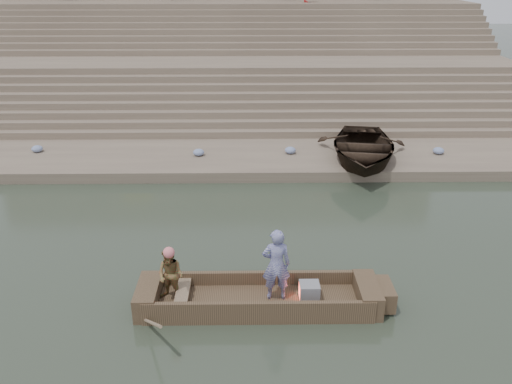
{
  "coord_description": "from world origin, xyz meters",
  "views": [
    {
      "loc": [
        2.35,
        -11.6,
        7.4
      ],
      "look_at": [
        2.55,
        2.01,
        1.4
      ],
      "focal_mm": 36.58,
      "sensor_mm": 36.0,
      "label": 1
    }
  ],
  "objects_px": {
    "standing_man": "(276,265)",
    "beached_rowboat": "(363,148)",
    "rowing_man": "(171,275)",
    "television": "(309,291)",
    "main_rowboat": "(258,303)"
  },
  "relations": [
    {
      "from": "standing_man",
      "to": "rowing_man",
      "type": "relative_size",
      "value": 1.36
    },
    {
      "from": "standing_man",
      "to": "beached_rowboat",
      "type": "relative_size",
      "value": 0.36
    },
    {
      "from": "main_rowboat",
      "to": "standing_man",
      "type": "xyz_separation_m",
      "value": [
        0.41,
        0.05,
        1.0
      ]
    },
    {
      "from": "television",
      "to": "standing_man",
      "type": "bearing_deg",
      "value": 176.04
    },
    {
      "from": "standing_man",
      "to": "rowing_man",
      "type": "height_order",
      "value": "standing_man"
    },
    {
      "from": "beached_rowboat",
      "to": "television",
      "type": "bearing_deg",
      "value": -99.18
    },
    {
      "from": "standing_man",
      "to": "rowing_man",
      "type": "xyz_separation_m",
      "value": [
        -2.41,
        -0.03,
        -0.24
      ]
    },
    {
      "from": "rowing_man",
      "to": "beached_rowboat",
      "type": "distance_m",
      "value": 10.67
    },
    {
      "from": "rowing_man",
      "to": "television",
      "type": "relative_size",
      "value": 2.84
    },
    {
      "from": "rowing_man",
      "to": "main_rowboat",
      "type": "bearing_deg",
      "value": 22.79
    },
    {
      "from": "rowing_man",
      "to": "television",
      "type": "distance_m",
      "value": 3.21
    },
    {
      "from": "main_rowboat",
      "to": "television",
      "type": "height_order",
      "value": "television"
    },
    {
      "from": "standing_man",
      "to": "television",
      "type": "xyz_separation_m",
      "value": [
        0.76,
        -0.05,
        -0.69
      ]
    },
    {
      "from": "main_rowboat",
      "to": "television",
      "type": "relative_size",
      "value": 10.87
    },
    {
      "from": "rowing_man",
      "to": "standing_man",
      "type": "bearing_deg",
      "value": 24.13
    }
  ]
}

